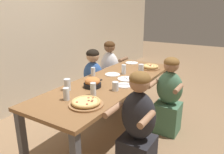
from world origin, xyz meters
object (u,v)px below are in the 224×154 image
at_px(empty_plate_c, 126,79).
at_px(drinking_glass_d, 141,70).
at_px(pizza_board_second, 86,103).
at_px(drinking_glass_b, 124,70).
at_px(empty_plate_a, 124,85).
at_px(drinking_glass_g, 115,87).
at_px(drinking_glass_a, 66,94).
at_px(drinking_glass_c, 67,85).
at_px(drinking_glass_f, 93,89).
at_px(empty_plate_d, 132,63).
at_px(diner_far_midright, 94,84).
at_px(drinking_glass_e, 93,72).
at_px(empty_plate_b, 113,74).
at_px(diner_near_midright, 168,99).
at_px(pizza_board_main, 150,67).
at_px(skillet_bowl, 92,83).
at_px(diner_far_right, 110,75).
at_px(diner_near_midleft, 138,130).

relative_size(empty_plate_c, drinking_glass_d, 1.63).
bearing_deg(pizza_board_second, drinking_glass_b, 10.12).
distance_m(empty_plate_a, drinking_glass_g, 0.20).
xyz_separation_m(drinking_glass_a, drinking_glass_c, (0.22, 0.19, -0.01)).
bearing_deg(drinking_glass_f, empty_plate_d, 11.35).
bearing_deg(drinking_glass_a, diner_far_midright, 24.60).
distance_m(drinking_glass_e, diner_far_midright, 0.60).
distance_m(empty_plate_b, diner_near_midright, 0.86).
bearing_deg(empty_plate_b, drinking_glass_d, -51.12).
bearing_deg(empty_plate_a, drinking_glass_d, 3.95).
height_order(empty_plate_c, drinking_glass_e, drinking_glass_e).
bearing_deg(pizza_board_main, empty_plate_a, -178.44).
bearing_deg(drinking_glass_f, pizza_board_second, -159.63).
xyz_separation_m(pizza_board_second, diner_far_midright, (1.24, 0.83, -0.32)).
height_order(pizza_board_second, empty_plate_a, pizza_board_second).
distance_m(drinking_glass_b, drinking_glass_e, 0.45).
xyz_separation_m(pizza_board_second, drinking_glass_a, (0.00, 0.26, 0.04)).
distance_m(empty_plate_c, drinking_glass_c, 0.82).
bearing_deg(pizza_board_second, empty_plate_c, 3.14).
xyz_separation_m(empty_plate_c, drinking_glass_g, (-0.44, -0.09, 0.04)).
distance_m(skillet_bowl, drinking_glass_b, 0.69).
distance_m(pizza_board_second, drinking_glass_d, 1.29).
distance_m(skillet_bowl, empty_plate_c, 0.53).
xyz_separation_m(drinking_glass_b, drinking_glass_g, (-0.64, -0.24, -0.02)).
distance_m(drinking_glass_a, diner_far_right, 1.87).
distance_m(empty_plate_a, drinking_glass_e, 0.60).
bearing_deg(diner_far_midright, pizza_board_main, 23.93).
bearing_deg(pizza_board_second, drinking_glass_a, 89.91).
bearing_deg(empty_plate_a, drinking_glass_g, 177.19).
height_order(drinking_glass_f, diner_near_midright, diner_near_midright).
xyz_separation_m(drinking_glass_d, drinking_glass_g, (-0.78, -0.03, -0.02)).
height_order(drinking_glass_e, diner_near_midleft, diner_near_midleft).
bearing_deg(empty_plate_b, drinking_glass_g, -145.61).
bearing_deg(drinking_glass_e, pizza_board_second, -147.70).
bearing_deg(empty_plate_d, diner_far_midright, 142.92).
bearing_deg(drinking_glass_e, empty_plate_d, -7.64).
bearing_deg(drinking_glass_g, drinking_glass_a, 149.82).
distance_m(empty_plate_b, drinking_glass_d, 0.42).
distance_m(pizza_board_second, drinking_glass_f, 0.26).
bearing_deg(diner_near_midleft, empty_plate_a, -47.91).
xyz_separation_m(empty_plate_d, drinking_glass_c, (-1.58, 0.04, 0.05)).
xyz_separation_m(empty_plate_c, drinking_glass_d, (0.35, -0.06, 0.06)).
bearing_deg(drinking_glass_c, skillet_bowl, -37.72).
height_order(drinking_glass_f, drinking_glass_g, drinking_glass_f).
bearing_deg(diner_near_midleft, drinking_glass_g, -31.26).
height_order(empty_plate_c, diner_near_midleft, diner_near_midleft).
bearing_deg(skillet_bowl, drinking_glass_f, -141.74).
xyz_separation_m(skillet_bowl, empty_plate_a, (0.24, -0.31, -0.05)).
bearing_deg(empty_plate_d, drinking_glass_g, -161.36).
distance_m(skillet_bowl, diner_far_right, 1.45).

